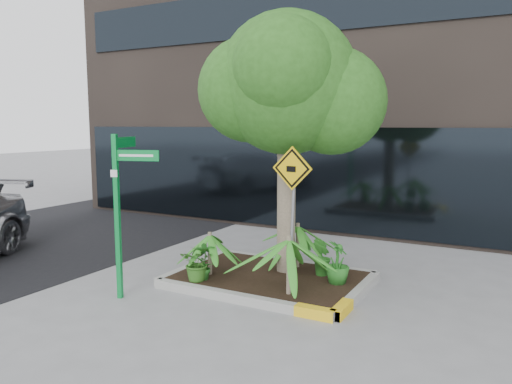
% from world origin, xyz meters
% --- Properties ---
extents(ground, '(80.00, 80.00, 0.00)m').
position_xyz_m(ground, '(0.00, 0.00, 0.00)').
color(ground, gray).
rests_on(ground, ground).
extents(asphalt_road, '(7.00, 80.00, 0.01)m').
position_xyz_m(asphalt_road, '(-6.50, 0.00, 0.01)').
color(asphalt_road, black).
rests_on(asphalt_road, ground).
extents(planter, '(3.35, 2.36, 0.15)m').
position_xyz_m(planter, '(0.23, 0.27, 0.10)').
color(planter, '#9E9E99').
rests_on(planter, ground).
extents(tree, '(3.17, 2.81, 4.75)m').
position_xyz_m(tree, '(0.34, 0.70, 3.47)').
color(tree, gray).
rests_on(tree, ground).
extents(palm_front, '(1.04, 1.04, 1.16)m').
position_xyz_m(palm_front, '(0.90, -0.42, 1.01)').
color(palm_front, gray).
rests_on(palm_front, ground).
extents(palm_left, '(0.85, 0.85, 0.95)m').
position_xyz_m(palm_left, '(-0.74, -0.15, 0.86)').
color(palm_left, gray).
rests_on(palm_left, ground).
extents(palm_back, '(0.93, 0.93, 1.03)m').
position_xyz_m(palm_back, '(0.43, 1.00, 0.92)').
color(palm_back, gray).
rests_on(palm_back, ground).
extents(shrub_a, '(0.70, 0.70, 0.63)m').
position_xyz_m(shrub_a, '(-0.71, -0.55, 0.46)').
color(shrub_a, '#2D631C').
rests_on(shrub_a, planter).
extents(shrub_b, '(0.50, 0.50, 0.71)m').
position_xyz_m(shrub_b, '(1.39, 0.45, 0.50)').
color(shrub_b, '#256E21').
rests_on(shrub_b, planter).
extents(shrub_c, '(0.48, 0.48, 0.67)m').
position_xyz_m(shrub_c, '(-0.65, -0.45, 0.48)').
color(shrub_c, '#266C21').
rests_on(shrub_c, planter).
extents(shrub_d, '(0.52, 0.52, 0.68)m').
position_xyz_m(shrub_d, '(1.03, 0.70, 0.49)').
color(shrub_d, '#25691E').
rests_on(shrub_d, planter).
extents(street_sign_post, '(0.92, 0.76, 2.63)m').
position_xyz_m(street_sign_post, '(-1.55, -1.44, 1.63)').
color(street_sign_post, '#0C8737').
rests_on(street_sign_post, ground).
extents(cattle_sign, '(0.70, 0.21, 2.28)m').
position_xyz_m(cattle_sign, '(0.78, -0.05, 1.69)').
color(cattle_sign, slate).
rests_on(cattle_sign, ground).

